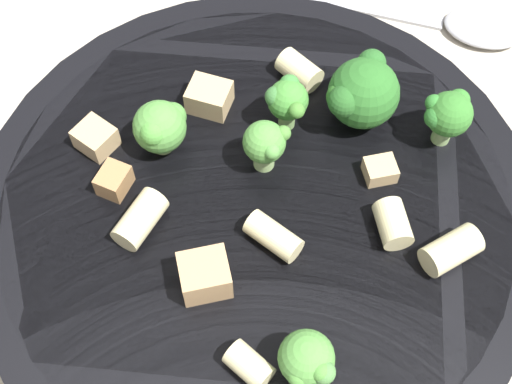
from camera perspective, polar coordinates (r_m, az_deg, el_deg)
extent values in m
plane|color=#BCB29E|center=(0.41, 0.00, -3.55)|extent=(2.00, 2.00, 0.00)
cylinder|color=black|center=(0.39, 0.00, -2.23)|extent=(0.30, 0.30, 0.04)
cylinder|color=beige|center=(0.37, 0.00, -1.00)|extent=(0.27, 0.27, 0.01)
torus|color=black|center=(0.37, 0.00, -0.93)|extent=(0.29, 0.29, 0.00)
cylinder|color=#84AD60|center=(0.33, 3.91, -13.75)|extent=(0.01, 0.01, 0.01)
sphere|color=#569942|center=(0.32, 4.05, -13.10)|extent=(0.03, 0.03, 0.03)
sphere|color=#52913C|center=(0.32, 3.39, -14.46)|extent=(0.01, 0.01, 0.01)
sphere|color=#4F903A|center=(0.31, 5.17, -14.07)|extent=(0.01, 0.01, 0.01)
sphere|color=#518844|center=(0.31, 5.41, -14.15)|extent=(0.01, 0.01, 0.01)
cylinder|color=#9EC175|center=(0.38, 0.65, 2.82)|extent=(0.01, 0.01, 0.01)
sphere|color=#569942|center=(0.36, 0.67, 4.03)|extent=(0.02, 0.02, 0.02)
sphere|color=#518939|center=(0.36, 1.91, 4.85)|extent=(0.01, 0.01, 0.01)
sphere|color=#579944|center=(0.36, 1.01, 3.39)|extent=(0.01, 0.01, 0.01)
cylinder|color=#84AD60|center=(0.40, 8.29, 6.31)|extent=(0.01, 0.01, 0.01)
sphere|color=#2D6B28|center=(0.39, 8.61, 7.82)|extent=(0.04, 0.04, 0.04)
sphere|color=#2F6A24|center=(0.38, 6.78, 7.58)|extent=(0.02, 0.02, 0.02)
sphere|color=#2A6227|center=(0.39, 9.23, 10.11)|extent=(0.02, 0.02, 0.02)
sphere|color=#295F25|center=(0.38, 7.06, 7.21)|extent=(0.02, 0.02, 0.02)
cylinder|color=#84AD60|center=(0.39, 2.48, 6.08)|extent=(0.01, 0.01, 0.01)
sphere|color=#478E38|center=(0.38, 2.56, 7.37)|extent=(0.02, 0.02, 0.02)
sphere|color=#3F863A|center=(0.38, 2.69, 8.56)|extent=(0.01, 0.01, 0.01)
sphere|color=#407B3A|center=(0.38, 1.59, 7.62)|extent=(0.01, 0.01, 0.01)
sphere|color=#4A8733|center=(0.37, 2.64, 6.81)|extent=(0.01, 0.01, 0.01)
cylinder|color=#9EC175|center=(0.39, -7.49, 4.02)|extent=(0.01, 0.01, 0.01)
sphere|color=#569942|center=(0.38, -7.72, 5.19)|extent=(0.03, 0.03, 0.03)
sphere|color=#549F3F|center=(0.37, -8.50, 4.31)|extent=(0.01, 0.01, 0.01)
sphere|color=#50923E|center=(0.38, -6.74, 6.01)|extent=(0.02, 0.02, 0.02)
cylinder|color=#9EC175|center=(0.40, 14.71, 4.73)|extent=(0.01, 0.01, 0.01)
sphere|color=#387A2D|center=(0.39, 15.22, 6.03)|extent=(0.02, 0.02, 0.02)
sphere|color=#367E2D|center=(0.39, 15.89, 7.07)|extent=(0.01, 0.01, 0.01)
sphere|color=#327B2F|center=(0.38, 14.04, 6.92)|extent=(0.01, 0.01, 0.01)
sphere|color=#32782F|center=(0.38, 14.25, 5.83)|extent=(0.01, 0.01, 0.01)
cylinder|color=beige|center=(0.33, -0.57, -13.69)|extent=(0.02, 0.02, 0.01)
cylinder|color=beige|center=(0.36, 15.34, -4.51)|extent=(0.03, 0.03, 0.02)
cylinder|color=beige|center=(0.35, 1.40, -3.56)|extent=(0.02, 0.03, 0.01)
cylinder|color=beige|center=(0.36, 10.89, -2.51)|extent=(0.03, 0.03, 0.02)
cylinder|color=beige|center=(0.36, -9.26, -2.17)|extent=(0.03, 0.02, 0.02)
cylinder|color=beige|center=(0.41, 3.48, 9.69)|extent=(0.02, 0.03, 0.02)
cube|color=tan|center=(0.40, -3.76, 7.58)|extent=(0.02, 0.03, 0.02)
cube|color=tan|center=(0.39, -12.72, 4.24)|extent=(0.02, 0.02, 0.01)
cube|color=tan|center=(0.34, -3.90, -6.78)|extent=(0.03, 0.03, 0.02)
cube|color=#A87A4C|center=(0.38, -11.29, 0.90)|extent=(0.02, 0.02, 0.01)
cube|color=tan|center=(0.38, 9.90, 1.74)|extent=(0.02, 0.02, 0.01)
cube|color=#B2B2B7|center=(0.51, 8.57, 14.55)|extent=(0.03, 0.11, 0.01)
ellipsoid|color=#B2B2B7|center=(0.51, 17.71, 12.40)|extent=(0.05, 0.06, 0.01)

